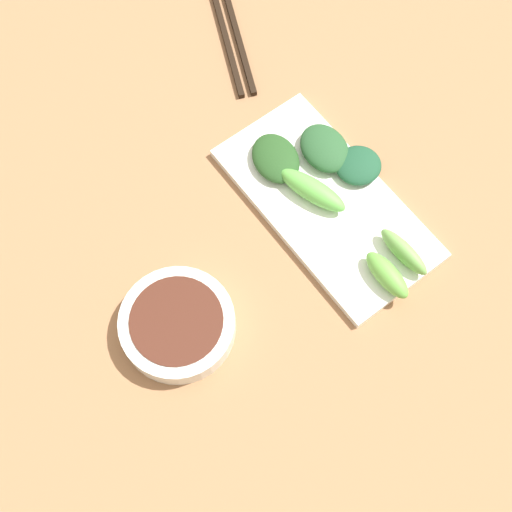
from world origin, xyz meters
TOP-DOWN VIEW (x-y plane):
  - tabletop at (0.00, 0.00)m, footprint 2.10×2.10m
  - sauce_bowl at (-0.17, -0.02)m, footprint 0.13×0.13m
  - serving_plate at (0.07, -0.00)m, footprint 0.15×0.29m
  - broccoli_leafy_0 at (0.11, 0.06)m, footprint 0.07×0.08m
  - broccoli_leafy_1 at (0.05, 0.08)m, footprint 0.07×0.09m
  - broccoli_leafy_2 at (0.13, 0.01)m, footprint 0.07×0.07m
  - broccoli_stalk_3 at (0.06, -0.12)m, footprint 0.03×0.07m
  - broccoli_stalk_4 at (0.09, -0.11)m, footprint 0.02×0.08m
  - broccoli_stalk_5 at (0.06, 0.02)m, footprint 0.06×0.10m
  - chopsticks at (0.14, 0.30)m, footprint 0.12×0.22m

SIDE VIEW (x-z plane):
  - tabletop at x=0.00m, z-range 0.00..0.02m
  - chopsticks at x=0.14m, z-range 0.02..0.03m
  - serving_plate at x=0.07m, z-range 0.02..0.03m
  - sauce_bowl at x=-0.17m, z-range 0.02..0.05m
  - broccoli_leafy_2 at x=0.13m, z-range 0.03..0.05m
  - broccoli_leafy_1 at x=0.05m, z-range 0.03..0.05m
  - broccoli_leafy_0 at x=0.11m, z-range 0.03..0.06m
  - broccoli_stalk_3 at x=0.06m, z-range 0.03..0.06m
  - broccoli_stalk_4 at x=0.09m, z-range 0.03..0.06m
  - broccoli_stalk_5 at x=0.06m, z-range 0.03..0.06m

